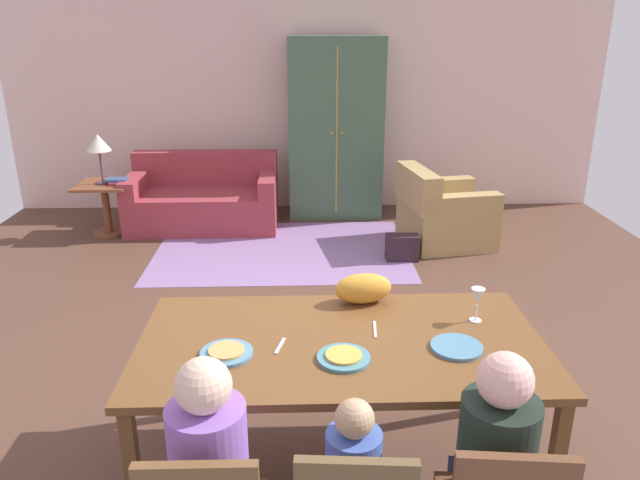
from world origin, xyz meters
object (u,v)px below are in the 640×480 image
(dining_table, at_px, (341,351))
(wine_glass, at_px, (477,298))
(cat, at_px, (363,288))
(book_lower, at_px, (120,183))
(handbag, at_px, (402,248))
(plate_near_man, at_px, (227,353))
(plate_near_child, at_px, (344,358))
(armoire, at_px, (335,129))
(side_table, at_px, (106,201))
(armchair, at_px, (442,214))
(book_upper, at_px, (117,180))
(table_lamp, at_px, (98,144))
(couch, at_px, (204,200))
(plate_near_woman, at_px, (457,347))

(dining_table, xyz_separation_m, wine_glass, (0.72, 0.18, 0.19))
(wine_glass, height_order, cat, wine_glass)
(book_lower, relative_size, handbag, 0.69)
(plate_near_man, bearing_deg, cat, 37.74)
(plate_near_man, height_order, book_lower, plate_near_man)
(plate_near_man, height_order, plate_near_child, same)
(armoire, height_order, handbag, armoire)
(side_table, distance_m, handbag, 3.29)
(plate_near_child, xyz_separation_m, wine_glass, (0.72, 0.36, 0.12))
(armchair, distance_m, book_lower, 3.49)
(armoire, distance_m, handbag, 1.91)
(plate_near_man, xyz_separation_m, book_upper, (-1.65, 3.94, -0.15))
(side_table, height_order, book_upper, book_upper)
(wine_glass, distance_m, book_upper, 4.68)
(side_table, bearing_deg, book_lower, -14.06)
(plate_near_man, distance_m, table_lamp, 4.35)
(couch, bearing_deg, wine_glass, -62.53)
(couch, xyz_separation_m, table_lamp, (-1.04, -0.26, 0.70))
(dining_table, distance_m, side_table, 4.50)
(couch, relative_size, book_upper, 7.62)
(plate_near_man, xyz_separation_m, plate_near_child, (0.55, -0.06, 0.00))
(plate_near_child, relative_size, armoire, 0.12)
(couch, xyz_separation_m, book_upper, (-0.89, -0.26, 0.32))
(armchair, bearing_deg, handbag, -135.31)
(armoire, relative_size, table_lamp, 3.89)
(cat, xyz_separation_m, side_table, (-2.50, 3.41, -0.47))
(armoire, distance_m, book_upper, 2.55)
(plate_near_child, relative_size, table_lamp, 0.46)
(plate_near_man, height_order, wine_glass, wine_glass)
(dining_table, bearing_deg, couch, 107.82)
(plate_near_woman, height_order, cat, cat)
(armchair, relative_size, book_upper, 4.48)
(book_lower, bearing_deg, dining_table, -60.32)
(plate_near_woman, height_order, couch, couch)
(wine_glass, bearing_deg, cat, 157.05)
(plate_near_woman, bearing_deg, armchair, 77.86)
(wine_glass, relative_size, armoire, 0.09)
(wine_glass, height_order, side_table, wine_glass)
(plate_near_man, xyz_separation_m, cat, (0.70, 0.54, 0.08))
(dining_table, height_order, book_upper, dining_table)
(plate_near_child, distance_m, wine_glass, 0.81)
(wine_glass, bearing_deg, side_table, 130.06)
(plate_near_child, xyz_separation_m, plate_near_woman, (0.55, 0.08, 0.00))
(plate_near_child, xyz_separation_m, armoire, (0.23, 4.68, 0.28))
(plate_near_man, relative_size, handbag, 0.78)
(armchair, xyz_separation_m, handbag, (-0.50, -0.49, -0.19))
(armoire, distance_m, table_lamp, 2.66)
(armoire, xyz_separation_m, side_table, (-2.58, -0.67, -0.67))
(book_lower, bearing_deg, handbag, -16.02)
(book_lower, bearing_deg, cat, -55.55)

